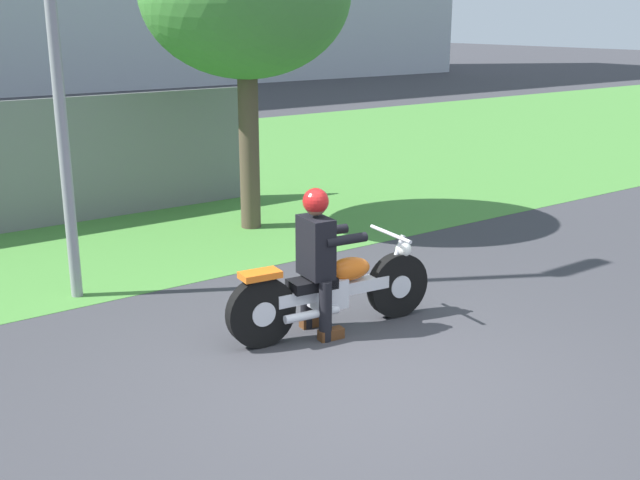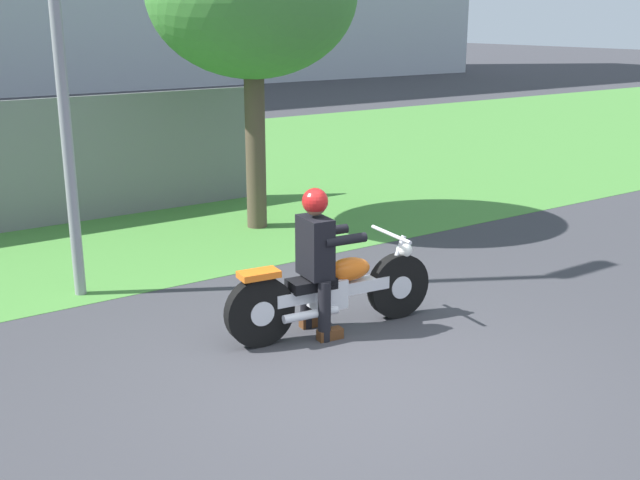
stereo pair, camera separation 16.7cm
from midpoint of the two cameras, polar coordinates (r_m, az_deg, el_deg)
The scene contains 5 objects.
ground at distance 6.50m, azimuth 4.29°, elevation -10.33°, with size 120.00×120.00×0.00m, color #38383D.
grass_verge at distance 14.35m, azimuth -19.11°, elevation 3.62°, with size 60.00×12.00×0.01m, color #478438.
motorcycle_lead at distance 7.34m, azimuth 1.60°, elevation -3.76°, with size 2.14×0.66×0.88m.
rider_lead at distance 7.13m, azimuth 0.44°, elevation -0.76°, with size 0.58×0.50×1.41m.
fence_segment at distance 11.53m, azimuth -20.00°, elevation 5.20°, with size 7.00×0.06×1.80m, color slate.
Camera 2 is at (-3.64, -4.54, 2.89)m, focal length 43.66 mm.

